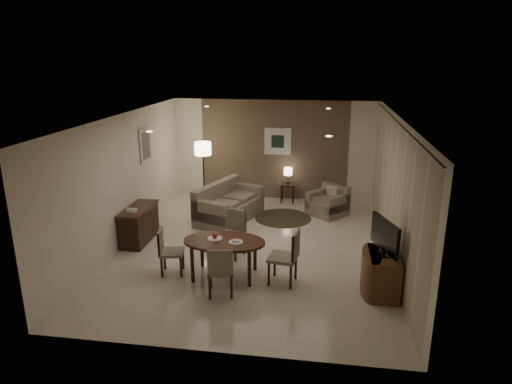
% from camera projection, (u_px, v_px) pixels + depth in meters
% --- Properties ---
extents(room_shell, '(5.50, 7.00, 2.70)m').
position_uv_depth(room_shell, '(257.00, 180.00, 9.46)').
color(room_shell, beige).
rests_on(room_shell, ground).
extents(taupe_accent, '(3.96, 0.03, 2.70)m').
position_uv_depth(taupe_accent, '(274.00, 150.00, 12.37)').
color(taupe_accent, brown).
rests_on(taupe_accent, wall_back).
extents(curtain_wall, '(0.08, 6.70, 2.58)m').
position_uv_depth(curtain_wall, '(393.00, 193.00, 8.70)').
color(curtain_wall, '#BFB195').
rests_on(curtain_wall, wall_right).
extents(curtain_rod, '(0.03, 6.80, 0.03)m').
position_uv_depth(curtain_rod, '(399.00, 124.00, 8.32)').
color(curtain_rod, black).
rests_on(curtain_rod, wall_right).
extents(art_back_frame, '(0.72, 0.03, 0.72)m').
position_uv_depth(art_back_frame, '(278.00, 141.00, 12.26)').
color(art_back_frame, silver).
rests_on(art_back_frame, wall_back).
extents(art_back_canvas, '(0.34, 0.01, 0.34)m').
position_uv_depth(art_back_canvas, '(278.00, 141.00, 12.25)').
color(art_back_canvas, '#192D21').
rests_on(art_back_canvas, wall_back).
extents(art_left_frame, '(0.03, 0.60, 0.80)m').
position_uv_depth(art_left_frame, '(145.00, 145.00, 10.45)').
color(art_left_frame, silver).
rests_on(art_left_frame, wall_left).
extents(art_left_canvas, '(0.01, 0.46, 0.64)m').
position_uv_depth(art_left_canvas, '(146.00, 145.00, 10.45)').
color(art_left_canvas, gray).
rests_on(art_left_canvas, wall_left).
extents(downlight_nl, '(0.10, 0.10, 0.01)m').
position_uv_depth(downlight_nl, '(149.00, 132.00, 7.18)').
color(downlight_nl, white).
rests_on(downlight_nl, ceiling).
extents(downlight_nr, '(0.10, 0.10, 0.01)m').
position_uv_depth(downlight_nr, '(329.00, 136.00, 6.79)').
color(downlight_nr, white).
rests_on(downlight_nr, ceiling).
extents(downlight_fl, '(0.10, 0.10, 0.01)m').
position_uv_depth(downlight_fl, '(207.00, 106.00, 10.59)').
color(downlight_fl, white).
rests_on(downlight_fl, ceiling).
extents(downlight_fr, '(0.10, 0.10, 0.01)m').
position_uv_depth(downlight_fr, '(328.00, 109.00, 10.19)').
color(downlight_fr, white).
rests_on(downlight_fr, ceiling).
extents(console_desk, '(0.48, 1.20, 0.75)m').
position_uv_depth(console_desk, '(139.00, 224.00, 9.71)').
color(console_desk, '#402014').
rests_on(console_desk, floor).
extents(telephone, '(0.20, 0.14, 0.09)m').
position_uv_depth(telephone, '(132.00, 210.00, 9.31)').
color(telephone, white).
rests_on(telephone, console_desk).
extents(tv_cabinet, '(0.48, 0.90, 0.70)m').
position_uv_depth(tv_cabinet, '(383.00, 273.00, 7.61)').
color(tv_cabinet, brown).
rests_on(tv_cabinet, floor).
extents(flat_tv, '(0.36, 0.85, 0.60)m').
position_uv_depth(flat_tv, '(385.00, 236.00, 7.41)').
color(flat_tv, black).
rests_on(flat_tv, tv_cabinet).
extents(dining_table, '(1.47, 0.92, 0.69)m').
position_uv_depth(dining_table, '(225.00, 258.00, 8.18)').
color(dining_table, '#402014').
rests_on(dining_table, floor).
extents(chair_near, '(0.51, 0.51, 0.88)m').
position_uv_depth(chair_near, '(221.00, 270.00, 7.53)').
color(chair_near, gray).
rests_on(chair_near, floor).
extents(chair_far, '(0.55, 0.55, 0.91)m').
position_uv_depth(chair_far, '(231.00, 235.00, 8.96)').
color(chair_far, gray).
rests_on(chair_far, floor).
extents(chair_left, '(0.48, 0.48, 0.85)m').
position_uv_depth(chair_left, '(172.00, 252.00, 8.26)').
color(chair_left, gray).
rests_on(chair_left, floor).
extents(chair_right, '(0.54, 0.54, 0.97)m').
position_uv_depth(chair_right, '(283.00, 257.00, 7.90)').
color(chair_right, gray).
rests_on(chair_right, floor).
extents(plate_a, '(0.26, 0.26, 0.02)m').
position_uv_depth(plate_a, '(215.00, 239.00, 8.15)').
color(plate_a, white).
rests_on(plate_a, dining_table).
extents(plate_b, '(0.26, 0.26, 0.02)m').
position_uv_depth(plate_b, '(236.00, 242.00, 7.99)').
color(plate_b, white).
rests_on(plate_b, dining_table).
extents(fruit_apple, '(0.09, 0.09, 0.09)m').
position_uv_depth(fruit_apple, '(215.00, 236.00, 8.13)').
color(fruit_apple, '#A4121E').
rests_on(fruit_apple, plate_a).
extents(napkin, '(0.12, 0.08, 0.03)m').
position_uv_depth(napkin, '(236.00, 241.00, 7.99)').
color(napkin, white).
rests_on(napkin, plate_b).
extents(round_rug, '(1.38, 1.38, 0.01)m').
position_uv_depth(round_rug, '(283.00, 218.00, 11.17)').
color(round_rug, '#433B25').
rests_on(round_rug, floor).
extents(sofa, '(2.06, 1.51, 0.87)m').
position_uv_depth(sofa, '(229.00, 202.00, 10.96)').
color(sofa, gray).
rests_on(sofa, floor).
extents(armchair, '(1.12, 1.11, 0.72)m').
position_uv_depth(armchair, '(327.00, 201.00, 11.31)').
color(armchair, gray).
rests_on(armchair, floor).
extents(side_table, '(0.40, 0.40, 0.50)m').
position_uv_depth(side_table, '(288.00, 193.00, 12.33)').
color(side_table, black).
rests_on(side_table, floor).
extents(table_lamp, '(0.22, 0.22, 0.50)m').
position_uv_depth(table_lamp, '(288.00, 175.00, 12.18)').
color(table_lamp, '#FFEAC1').
rests_on(table_lamp, side_table).
extents(floor_lamp, '(0.43, 0.43, 1.69)m').
position_uv_depth(floor_lamp, '(204.00, 174.00, 11.89)').
color(floor_lamp, '#FFE5B7').
rests_on(floor_lamp, floor).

